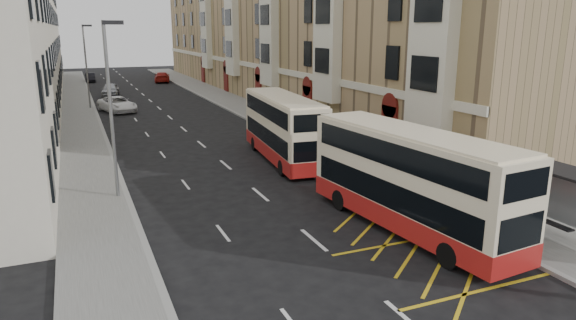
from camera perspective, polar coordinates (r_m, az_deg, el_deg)
name	(u,v)px	position (r m, az deg, el deg)	size (l,w,h in m)	color
ground	(370,287)	(16.60, 9.05, -13.81)	(200.00, 200.00, 0.00)	black
pavement_right	(268,118)	(45.87, -2.19, 4.72)	(4.00, 120.00, 0.15)	#62625E
pavement_left	(82,131)	(43.02, -21.91, 3.03)	(3.00, 120.00, 0.15)	#62625E
kerb_right	(247,119)	(45.22, -4.56, 4.55)	(0.25, 120.00, 0.15)	gray
kerb_left	(102,129)	(43.06, -19.92, 3.23)	(0.25, 120.00, 0.15)	gray
road_markings	(152,102)	(58.38, -14.92, 6.28)	(10.00, 110.00, 0.01)	silver
terrace_right	(276,31)	(62.04, -1.31, 14.17)	(10.75, 79.00, 15.25)	tan
terrace_left	(5,42)	(58.09, -28.89, 11.42)	(9.18, 79.00, 13.25)	beige
guard_railing	(422,187)	(24.00, 14.65, -2.88)	(0.06, 6.56, 1.01)	#AC0E22
street_lamp_near	(111,101)	(24.57, -19.06, 6.24)	(0.93, 0.18, 8.00)	slate
street_lamp_far	(86,62)	(54.43, -21.49, 10.12)	(0.93, 0.18, 8.00)	slate
double_decker_front	(410,181)	(20.51, 13.39, -2.24)	(3.27, 10.32, 4.05)	#F7E6BF
double_decker_rear	(283,128)	(30.71, -0.55, 3.54)	(3.18, 10.03, 3.93)	#F7E6BF
litter_bin	(521,235)	(20.29, 24.43, -7.62)	(0.57, 0.57, 0.94)	black
pedestrian_mid	(492,188)	(24.03, 21.73, -2.88)	(0.90, 0.70, 1.86)	black
pedestrian_far	(401,175)	(25.38, 12.46, -1.61)	(0.93, 0.39, 1.59)	black
white_van	(117,104)	(52.06, -18.45, 5.89)	(2.42, 5.26, 1.46)	white
car_silver	(110,90)	(64.44, -19.14, 7.39)	(1.84, 4.57, 1.56)	#9DA0A4
car_dark	(90,77)	(83.23, -21.12, 8.55)	(1.36, 3.91, 1.29)	black
car_red	(162,77)	(79.40, -13.81, 8.93)	(2.10, 5.17, 1.50)	#A71911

